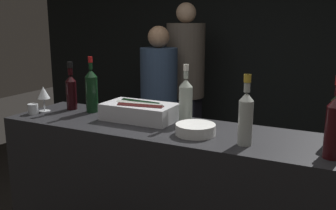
% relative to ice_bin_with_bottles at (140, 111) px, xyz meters
% --- Properties ---
extents(wall_back_chalkboard, '(6.40, 0.06, 2.80)m').
position_rel_ice_bin_with_bottles_xyz_m(wall_back_chalkboard, '(0.21, 2.45, 0.25)').
color(wall_back_chalkboard, black).
rests_on(wall_back_chalkboard, ground_plane).
extents(ice_bin_with_bottles, '(0.43, 0.24, 0.11)m').
position_rel_ice_bin_with_bottles_xyz_m(ice_bin_with_bottles, '(0.00, 0.00, 0.00)').
color(ice_bin_with_bottles, silver).
rests_on(ice_bin_with_bottles, bar_counter).
extents(bowl_white, '(0.21, 0.21, 0.06)m').
position_rel_ice_bin_with_bottles_xyz_m(bowl_white, '(0.41, -0.13, -0.03)').
color(bowl_white, white).
rests_on(bowl_white, bar_counter).
extents(wine_glass, '(0.08, 0.08, 0.16)m').
position_rel_ice_bin_with_bottles_xyz_m(wine_glass, '(-0.67, -0.09, 0.06)').
color(wine_glass, silver).
rests_on(wine_glass, bar_counter).
extents(candle_votive, '(0.06, 0.06, 0.06)m').
position_rel_ice_bin_with_bottles_xyz_m(candle_votive, '(-0.68, -0.17, -0.02)').
color(candle_votive, silver).
rests_on(candle_votive, bar_counter).
extents(rose_wine_bottle, '(0.07, 0.07, 0.34)m').
position_rel_ice_bin_with_bottles_xyz_m(rose_wine_bottle, '(0.68, -0.17, 0.09)').
color(rose_wine_bottle, '#B2B7AD').
rests_on(rose_wine_bottle, bar_counter).
extents(red_wine_bottle_burgundy, '(0.08, 0.08, 0.36)m').
position_rel_ice_bin_with_bottles_xyz_m(red_wine_bottle_burgundy, '(-0.38, 0.04, 0.09)').
color(red_wine_bottle_burgundy, black).
rests_on(red_wine_bottle_burgundy, bar_counter).
extents(red_wine_bottle_tall, '(0.08, 0.08, 0.36)m').
position_rel_ice_bin_with_bottles_xyz_m(red_wine_bottle_tall, '(1.06, -0.18, 0.09)').
color(red_wine_bottle_tall, black).
rests_on(red_wine_bottle_tall, bar_counter).
extents(red_wine_bottle_black_foil, '(0.07, 0.07, 0.32)m').
position_rel_ice_bin_with_bottles_xyz_m(red_wine_bottle_black_foil, '(-0.55, 0.04, 0.08)').
color(red_wine_bottle_black_foil, black).
rests_on(red_wine_bottle_black_foil, bar_counter).
extents(white_wine_bottle, '(0.08, 0.08, 0.34)m').
position_rel_ice_bin_with_bottles_xyz_m(white_wine_bottle, '(0.27, 0.06, 0.08)').
color(white_wine_bottle, '#9EA899').
rests_on(white_wine_bottle, bar_counter).
extents(person_in_hoodie, '(0.41, 0.41, 1.86)m').
position_rel_ice_bin_with_bottles_xyz_m(person_in_hoodie, '(-0.50, 1.80, -0.12)').
color(person_in_hoodie, black).
rests_on(person_in_hoodie, ground_plane).
extents(person_blond_tee, '(0.37, 0.37, 1.63)m').
position_rel_ice_bin_with_bottles_xyz_m(person_blond_tee, '(-0.59, 1.37, -0.25)').
color(person_blond_tee, black).
rests_on(person_blond_tee, ground_plane).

